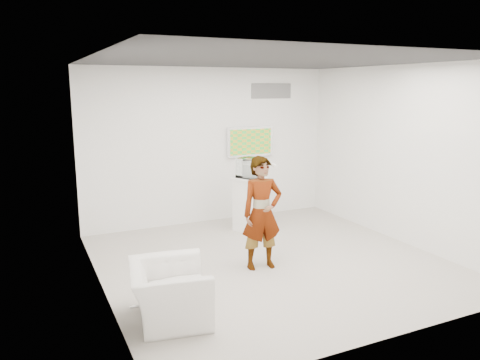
{
  "coord_description": "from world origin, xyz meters",
  "views": [
    {
      "loc": [
        -3.33,
        -5.94,
        2.63
      ],
      "look_at": [
        -0.24,
        0.6,
        1.19
      ],
      "focal_mm": 35.0,
      "sensor_mm": 36.0,
      "label": 1
    }
  ],
  "objects_px": {
    "tv": "(250,142)",
    "armchair": "(170,292)",
    "floor_uplight": "(266,209)",
    "pedestal": "(249,204)",
    "person": "(262,213)"
  },
  "relations": [
    {
      "from": "person",
      "to": "pedestal",
      "type": "distance_m",
      "value": 1.85
    },
    {
      "from": "person",
      "to": "pedestal",
      "type": "xyz_separation_m",
      "value": [
        0.64,
        1.71,
        -0.33
      ]
    },
    {
      "from": "armchair",
      "to": "floor_uplight",
      "type": "relative_size",
      "value": 3.47
    },
    {
      "from": "person",
      "to": "tv",
      "type": "bearing_deg",
      "value": 72.65
    },
    {
      "from": "person",
      "to": "floor_uplight",
      "type": "bearing_deg",
      "value": 65.54
    },
    {
      "from": "tv",
      "to": "floor_uplight",
      "type": "xyz_separation_m",
      "value": [
        0.33,
        -0.12,
        -1.41
      ]
    },
    {
      "from": "armchair",
      "to": "person",
      "type": "bearing_deg",
      "value": -50.33
    },
    {
      "from": "floor_uplight",
      "to": "armchair",
      "type": "bearing_deg",
      "value": -132.36
    },
    {
      "from": "tv",
      "to": "pedestal",
      "type": "relative_size",
      "value": 0.99
    },
    {
      "from": "person",
      "to": "armchair",
      "type": "xyz_separation_m",
      "value": [
        -1.69,
        -0.94,
        -0.51
      ]
    },
    {
      "from": "person",
      "to": "floor_uplight",
      "type": "distance_m",
      "value": 2.93
    },
    {
      "from": "tv",
      "to": "pedestal",
      "type": "height_order",
      "value": "tv"
    },
    {
      "from": "tv",
      "to": "floor_uplight",
      "type": "relative_size",
      "value": 3.48
    },
    {
      "from": "tv",
      "to": "armchair",
      "type": "bearing_deg",
      "value": -128.21
    },
    {
      "from": "pedestal",
      "to": "floor_uplight",
      "type": "height_order",
      "value": "pedestal"
    }
  ]
}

